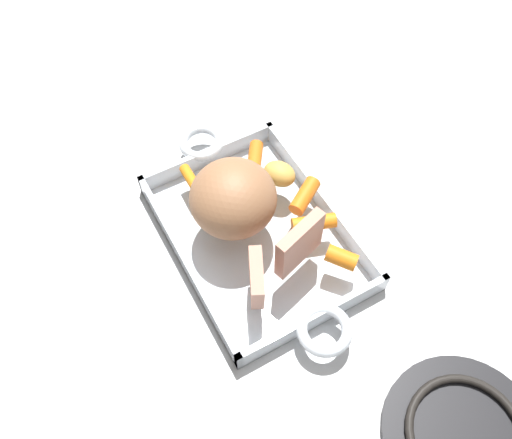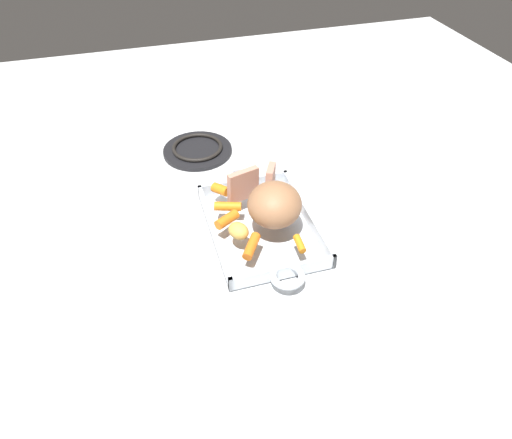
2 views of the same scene
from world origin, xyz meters
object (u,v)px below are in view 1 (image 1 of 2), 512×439
(baby_carrot_southeast, at_px, (304,195))
(baby_carrot_southwest, at_px, (255,159))
(baby_carrot_northeast, at_px, (314,223))
(baby_carrot_northwest, at_px, (341,258))
(pork_roast, at_px, (233,198))
(stove_burner_rear, at_px, (465,437))
(potato_near_roast, at_px, (279,174))
(roast_slice_outer, at_px, (256,278))
(roast_slice_thick, at_px, (299,244))
(baby_carrot_short, at_px, (190,177))
(roasting_dish, at_px, (256,233))

(baby_carrot_southeast, xyz_separation_m, baby_carrot_southwest, (-0.09, -0.03, -0.00))
(baby_carrot_northeast, height_order, baby_carrot_northwest, baby_carrot_northwest)
(baby_carrot_southwest, bearing_deg, pork_roast, -45.36)
(baby_carrot_southwest, relative_size, stove_burner_rear, 0.32)
(baby_carrot_northeast, distance_m, stove_burner_rear, 0.32)
(baby_carrot_northwest, distance_m, potato_near_roast, 0.16)
(baby_carrot_southeast, bearing_deg, baby_carrot_northwest, -5.55)
(potato_near_roast, bearing_deg, baby_carrot_northeast, 0.50)
(pork_roast, xyz_separation_m, roast_slice_outer, (0.11, -0.03, -0.02))
(baby_carrot_northwest, bearing_deg, roast_slice_thick, -124.42)
(baby_carrot_short, bearing_deg, stove_burner_rear, 15.04)
(pork_roast, distance_m, baby_carrot_southeast, 0.11)
(baby_carrot_northwest, bearing_deg, baby_carrot_southwest, -174.85)
(roast_slice_outer, xyz_separation_m, baby_carrot_northeast, (-0.04, 0.11, -0.02))
(baby_carrot_northeast, distance_m, baby_carrot_southwest, 0.14)
(roast_slice_thick, xyz_separation_m, stove_burner_rear, (0.28, 0.06, -0.07))
(pork_roast, xyz_separation_m, baby_carrot_short, (-0.09, -0.03, -0.04))
(pork_roast, xyz_separation_m, baby_carrot_northeast, (0.07, 0.09, -0.04))
(roast_slice_thick, distance_m, baby_carrot_northeast, 0.06)
(baby_carrot_northeast, bearing_deg, roast_slice_thick, -54.66)
(roasting_dish, bearing_deg, roast_slice_thick, 15.36)
(roast_slice_thick, bearing_deg, stove_burner_rear, 11.41)
(roast_slice_outer, bearing_deg, baby_carrot_southeast, 125.48)
(roast_slice_outer, xyz_separation_m, potato_near_roast, (-0.14, 0.11, -0.01))
(pork_roast, height_order, baby_carrot_northwest, pork_roast)
(baby_carrot_short, bearing_deg, roasting_dish, 23.39)
(baby_carrot_southwest, bearing_deg, baby_carrot_southeast, 17.58)
(roasting_dish, relative_size, baby_carrot_northeast, 6.98)
(roast_slice_outer, distance_m, baby_carrot_southwest, 0.21)
(roast_slice_outer, xyz_separation_m, baby_carrot_northwest, (0.02, 0.12, -0.02))
(baby_carrot_short, relative_size, baby_carrot_southwest, 0.68)
(pork_roast, xyz_separation_m, baby_carrot_northwest, (0.13, 0.09, -0.04))
(potato_near_roast, bearing_deg, baby_carrot_southwest, -161.50)
(baby_carrot_northeast, bearing_deg, roast_slice_outer, -68.85)
(baby_carrot_northwest, bearing_deg, roast_slice_outer, -99.60)
(baby_carrot_northeast, bearing_deg, baby_carrot_northwest, 1.83)
(roast_slice_outer, xyz_separation_m, baby_carrot_southwest, (-0.18, 0.10, -0.02))
(baby_carrot_northeast, relative_size, baby_carrot_northwest, 1.48)
(roasting_dish, height_order, baby_carrot_southeast, baby_carrot_southeast)
(roast_slice_outer, bearing_deg, baby_carrot_northeast, 111.15)
(pork_roast, height_order, baby_carrot_southeast, pork_roast)
(pork_roast, bearing_deg, baby_carrot_southeast, 78.75)
(roast_slice_outer, distance_m, baby_carrot_northeast, 0.12)
(roast_slice_thick, xyz_separation_m, baby_carrot_northwest, (0.03, 0.05, -0.03))
(pork_roast, bearing_deg, baby_carrot_northeast, 52.99)
(roast_slice_thick, height_order, baby_carrot_short, roast_slice_thick)
(baby_carrot_southwest, xyz_separation_m, potato_near_roast, (0.05, 0.02, 0.01))
(baby_carrot_southeast, relative_size, baby_carrot_northeast, 0.93)
(roast_slice_thick, relative_size, baby_carrot_southeast, 1.35)
(pork_roast, height_order, stove_burner_rear, pork_roast)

